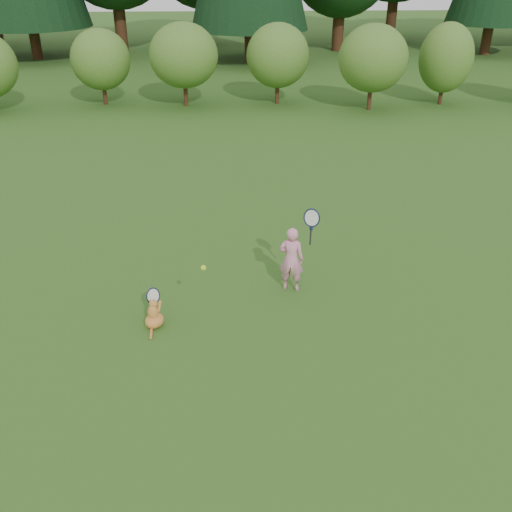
{
  "coord_description": "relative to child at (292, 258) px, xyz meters",
  "views": [
    {
      "loc": [
        -0.17,
        -6.62,
        4.65
      ],
      "look_at": [
        0.2,
        0.8,
        0.7
      ],
      "focal_mm": 40.0,
      "sensor_mm": 36.0,
      "label": 1
    }
  ],
  "objects": [
    {
      "name": "ground",
      "position": [
        -0.76,
        -1.0,
        -0.55
      ],
      "size": [
        100.0,
        100.0,
        0.0
      ],
      "primitive_type": "plane",
      "color": "#2A5417",
      "rests_on": "ground"
    },
    {
      "name": "tennis_ball",
      "position": [
        -1.29,
        -1.13,
        0.49
      ],
      "size": [
        0.08,
        0.08,
        0.08
      ],
      "color": "#ADCC18",
      "rests_on": "ground"
    },
    {
      "name": "shrub_row",
      "position": [
        -0.76,
        12.0,
        0.85
      ],
      "size": [
        28.0,
        3.0,
        2.8
      ],
      "primitive_type": null,
      "color": "#3C6720",
      "rests_on": "ground"
    },
    {
      "name": "child",
      "position": [
        0.0,
        0.0,
        0.0
      ],
      "size": [
        0.61,
        0.38,
        1.57
      ],
      "rotation": [
        0.0,
        0.0,
        2.88
      ],
      "color": "pink",
      "rests_on": "ground"
    },
    {
      "name": "cat",
      "position": [
        -2.03,
        -0.9,
        -0.33
      ],
      "size": [
        0.42,
        0.63,
        0.59
      ],
      "rotation": [
        0.0,
        0.0,
        -0.37
      ],
      "color": "#BB7524",
      "rests_on": "ground"
    }
  ]
}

